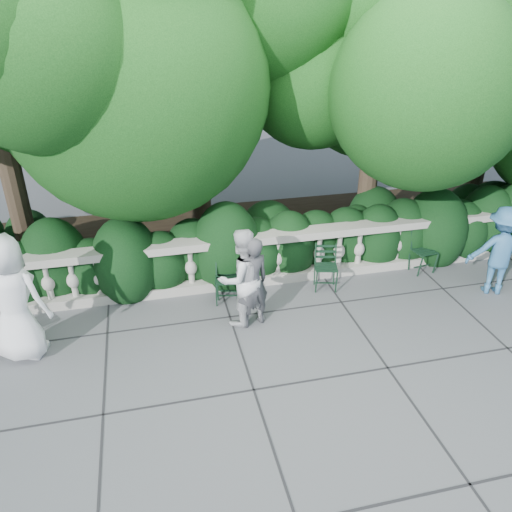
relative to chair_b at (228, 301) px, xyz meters
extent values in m
plane|color=#4D4E54|center=(0.43, -1.29, 0.00)|extent=(90.00, 90.00, 0.00)
cube|color=#9E998E|center=(0.43, 0.51, 0.09)|extent=(12.00, 0.32, 0.18)
cube|color=#9E998E|center=(0.43, 0.51, 0.93)|extent=(12.00, 0.36, 0.14)
cylinder|color=#3F3023|center=(-3.57, 2.11, 1.40)|extent=(0.40, 0.40, 2.80)
cylinder|color=#3F3023|center=(-0.07, 2.71, 1.70)|extent=(0.40, 0.40, 3.40)
ellipsoid|color=#0E3610|center=(-0.07, 2.19, 4.44)|extent=(6.24, 6.24, 4.68)
cylinder|color=#3F3023|center=(3.43, 2.01, 1.50)|extent=(0.40, 0.40, 3.00)
ellipsoid|color=#0E3610|center=(3.43, 1.55, 3.92)|extent=(5.52, 5.52, 4.14)
cylinder|color=#3F3023|center=(6.43, 2.51, 1.30)|extent=(0.40, 0.40, 2.60)
ellipsoid|color=#0E3610|center=(6.43, 2.11, 3.40)|extent=(4.80, 4.80, 3.60)
imported|color=white|center=(-3.22, -0.75, 0.98)|extent=(1.11, 0.91, 1.96)
imported|color=#3E3F43|center=(0.26, -0.76, 0.78)|extent=(0.66, 0.54, 1.56)
imported|color=silver|center=(0.11, -0.66, 0.83)|extent=(0.97, 0.85, 1.67)
imported|color=#306392|center=(4.74, -0.75, 0.82)|extent=(1.21, 0.95, 1.64)
camera|label=1|loc=(-1.22, -7.37, 4.81)|focal=35.00mm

